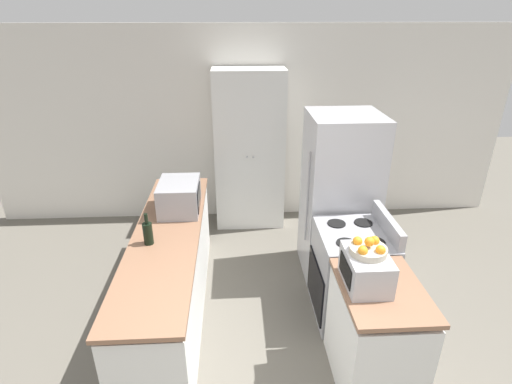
{
  "coord_description": "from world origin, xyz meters",
  "views": [
    {
      "loc": [
        -0.21,
        -1.78,
        2.73
      ],
      "look_at": [
        0.0,
        1.9,
        1.05
      ],
      "focal_mm": 28.0,
      "sensor_mm": 36.0,
      "label": 1
    }
  ],
  "objects": [
    {
      "name": "toaster_oven",
      "position": [
        0.72,
        0.56,
        1.03
      ],
      "size": [
        0.3,
        0.41,
        0.26
      ],
      "color": "#B2B2B7",
      "rests_on": "counter_right"
    },
    {
      "name": "pantry_cabinet",
      "position": [
        -0.01,
        3.21,
        1.05
      ],
      "size": [
        0.91,
        0.48,
        2.1
      ],
      "color": "silver",
      "rests_on": "ground_plane"
    },
    {
      "name": "wine_bottle",
      "position": [
        -0.96,
        1.21,
        1.01
      ],
      "size": [
        0.08,
        0.08,
        0.29
      ],
      "color": "black",
      "rests_on": "counter_left"
    },
    {
      "name": "counter_right",
      "position": [
        0.84,
        0.5,
        0.43
      ],
      "size": [
        0.6,
        0.8,
        0.9
      ],
      "color": "silver",
      "rests_on": "ground_plane"
    },
    {
      "name": "stove",
      "position": [
        0.86,
        1.28,
        0.46
      ],
      "size": [
        0.66,
        0.72,
        1.06
      ],
      "color": "#9E9EA3",
      "rests_on": "ground_plane"
    },
    {
      "name": "wall_back",
      "position": [
        0.0,
        3.48,
        1.3
      ],
      "size": [
        7.0,
        0.06,
        2.6
      ],
      "color": "silver",
      "rests_on": "ground_plane"
    },
    {
      "name": "microwave",
      "position": [
        -0.76,
        1.83,
        1.05
      ],
      "size": [
        0.39,
        0.5,
        0.31
      ],
      "color": "#939399",
      "rests_on": "counter_left"
    },
    {
      "name": "refrigerator",
      "position": [
        0.91,
        2.05,
        0.9
      ],
      "size": [
        0.76,
        0.73,
        1.8
      ],
      "color": "#B7B7BC",
      "rests_on": "ground_plane"
    },
    {
      "name": "counter_left",
      "position": [
        -0.84,
        1.38,
        0.43
      ],
      "size": [
        0.6,
        2.56,
        0.9
      ],
      "color": "silver",
      "rests_on": "ground_plane"
    },
    {
      "name": "fruit_bowl",
      "position": [
        0.72,
        0.57,
        1.2
      ],
      "size": [
        0.27,
        0.27,
        0.13
      ],
      "color": "#B2A893",
      "rests_on": "toaster_oven"
    }
  ]
}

